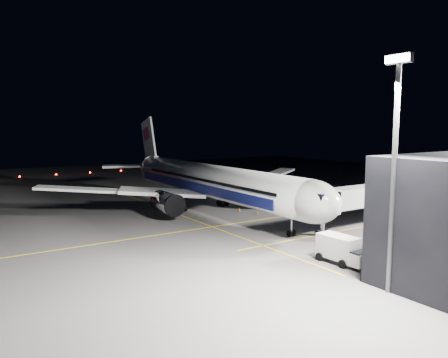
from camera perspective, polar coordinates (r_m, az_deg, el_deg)
ground at (r=75.63m, az=-1.68°, el=-4.23°), size 200.00×200.00×0.00m
guide_line_main at (r=67.49m, az=2.78°, el=-5.62°), size 0.25×80.00×0.01m
guide_line_cross at (r=72.74m, az=-5.72°, el=-4.72°), size 70.00×0.25×0.01m
guide_line_side at (r=65.53m, az=16.22°, el=-6.28°), size 0.25×40.00×0.01m
airliner at (r=75.71m, az=-2.12°, el=-0.26°), size 61.48×54.22×16.64m
jet_bridge at (r=70.92m, az=20.60°, el=-1.68°), size 3.60×34.40×6.30m
floodlight_mast_south at (r=40.21m, az=21.39°, el=3.12°), size 2.40×0.67×20.70m
taxiway_lights at (r=141.45m, az=-17.11°, el=0.82°), size 0.44×60.44×0.44m
service_truck at (r=48.92m, az=15.19°, el=-8.85°), size 5.94×2.80×2.98m
baggage_tug at (r=92.02m, az=5.14°, el=-1.78°), size 2.22×1.82×1.56m
safety_cone_a at (r=75.59m, az=1.98°, el=-3.99°), size 0.44×0.44×0.66m
safety_cone_b at (r=73.84m, az=4.31°, el=-4.32°), size 0.36×0.36×0.53m
safety_cone_c at (r=80.07m, az=-0.32°, el=-3.36°), size 0.44×0.44×0.65m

